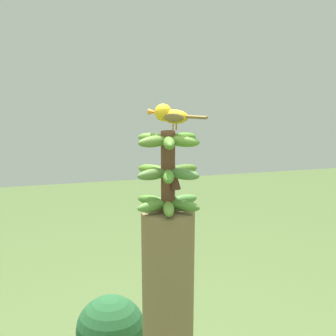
{
  "coord_description": "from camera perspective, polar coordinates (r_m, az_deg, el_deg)",
  "views": [
    {
      "loc": [
        -0.34,
        -1.56,
        1.55
      ],
      "look_at": [
        0.0,
        0.0,
        1.15
      ],
      "focal_mm": 52.23,
      "sensor_mm": 36.0,
      "label": 1
    }
  ],
  "objects": [
    {
      "name": "banana_bunch",
      "position": [
        1.65,
        0.01,
        -0.48
      ],
      "size": [
        0.24,
        0.24,
        0.28
      ],
      "color": "brown",
      "rests_on": "banana_tree"
    },
    {
      "name": "perched_bird",
      "position": [
        1.63,
        0.21,
        6.23
      ],
      "size": [
        0.18,
        0.13,
        0.09
      ],
      "color": "#C68933",
      "rests_on": "banana_bunch"
    },
    {
      "name": "tropical_shrub",
      "position": [
        2.47,
        -6.68,
        -18.27
      ],
      "size": [
        0.33,
        0.33,
        0.4
      ],
      "color": "brown",
      "rests_on": "ground"
    }
  ]
}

